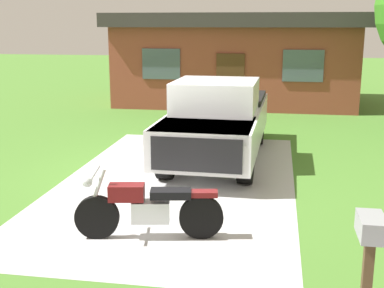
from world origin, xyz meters
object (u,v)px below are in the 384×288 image
(neighbor_house, at_px, (236,58))
(pickup_truck, at_px, (218,119))
(mailbox, at_px, (370,243))
(motorcycle, at_px, (148,208))

(neighbor_house, bearing_deg, pickup_truck, -87.89)
(mailbox, bearing_deg, motorcycle, 146.05)
(motorcycle, relative_size, mailbox, 1.74)
(motorcycle, bearing_deg, neighbor_house, 89.36)
(motorcycle, xyz_separation_m, mailbox, (2.81, -1.89, 0.51))
(motorcycle, height_order, pickup_truck, pickup_truck)
(mailbox, height_order, neighbor_house, neighbor_house)
(neighbor_house, bearing_deg, motorcycle, -90.64)
(motorcycle, distance_m, pickup_truck, 4.86)
(mailbox, distance_m, neighbor_house, 15.93)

